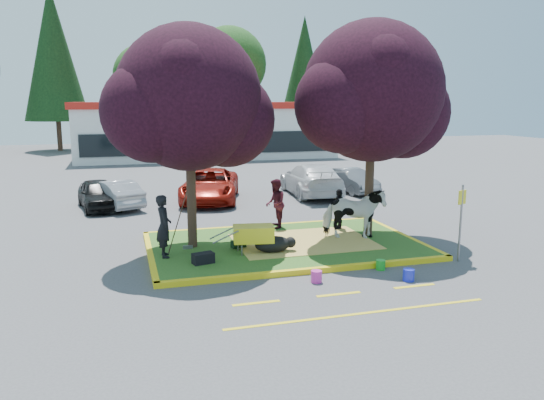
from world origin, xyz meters
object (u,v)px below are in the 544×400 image
object	(u,v)px
handler	(164,226)
bucket_green	(381,265)
cow	(354,214)
sign_post	(461,215)
car_black	(99,194)
bucket_blue	(409,275)
car_silver	(114,194)
calf	(273,244)
wheelbarrow	(254,234)
bucket_pink	(316,276)

from	to	relation	value
handler	bucket_green	world-z (taller)	handler
cow	handler	world-z (taller)	handler
sign_post	car_black	bearing A→B (deg)	114.34
sign_post	cow	bearing A→B (deg)	109.43
bucket_blue	car_silver	xyz separation A→B (m)	(-7.17, 11.78, 0.44)
bucket_blue	car_black	size ratio (longest dim) A/B	0.09
sign_post	bucket_blue	xyz separation A→B (m)	(-2.22, -1.10, -1.18)
calf	car_silver	xyz separation A→B (m)	(-4.45, 8.82, 0.22)
cow	car_black	bearing A→B (deg)	64.03
wheelbarrow	bucket_blue	world-z (taller)	wheelbarrow
sign_post	car_silver	bearing A→B (deg)	112.41
calf	car_silver	size ratio (longest dim) A/B	0.30
wheelbarrow	bucket_pink	bearing A→B (deg)	-60.38
sign_post	bucket_pink	world-z (taller)	sign_post
calf	wheelbarrow	size ratio (longest dim) A/B	0.52
sign_post	bucket_pink	size ratio (longest dim) A/B	7.27
bucket_green	sign_post	bearing A→B (deg)	2.30
handler	bucket_pink	world-z (taller)	handler
bucket_pink	car_silver	distance (m)	12.27
cow	car_black	size ratio (longest dim) A/B	0.53
handler	sign_post	bearing A→B (deg)	-108.55
bucket_green	bucket_blue	xyz separation A→B (m)	(0.26, -1.00, 0.02)
bucket_green	bucket_pink	xyz separation A→B (m)	(-2.02, -0.46, 0.01)
bucket_pink	cow	bearing A→B (deg)	52.31
bucket_pink	bucket_blue	world-z (taller)	bucket_blue
bucket_pink	bucket_blue	size ratio (longest dim) A/B	0.98
wheelbarrow	bucket_green	distance (m)	3.69
bucket_pink	sign_post	bearing A→B (deg)	7.10
cow	bucket_pink	xyz separation A→B (m)	(-2.44, -3.16, -0.81)
car_black	car_silver	world-z (taller)	car_black
calf	bucket_blue	distance (m)	4.02
wheelbarrow	car_silver	bearing A→B (deg)	123.21
cow	calf	distance (m)	3.03
wheelbarrow	sign_post	xyz separation A→B (m)	(5.47, -1.99, 0.65)
sign_post	calf	bearing A→B (deg)	140.50
handler	bucket_pink	size ratio (longest dim) A/B	5.86
sign_post	handler	bearing A→B (deg)	145.35
wheelbarrow	handler	bearing A→B (deg)	-176.96
sign_post	car_silver	distance (m)	14.24
calf	bucket_green	world-z (taller)	calf
wheelbarrow	sign_post	distance (m)	5.86
bucket_green	bucket_blue	bearing A→B (deg)	-75.17
handler	car_silver	world-z (taller)	handler
car_silver	bucket_blue	bearing A→B (deg)	98.61
car_black	car_silver	distance (m)	0.64
calf	handler	distance (m)	3.15
bucket_green	calf	bearing A→B (deg)	141.43
bucket_green	car_black	world-z (taller)	car_black
calf	car_black	size ratio (longest dim) A/B	0.30
calf	handler	bearing A→B (deg)	-172.23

